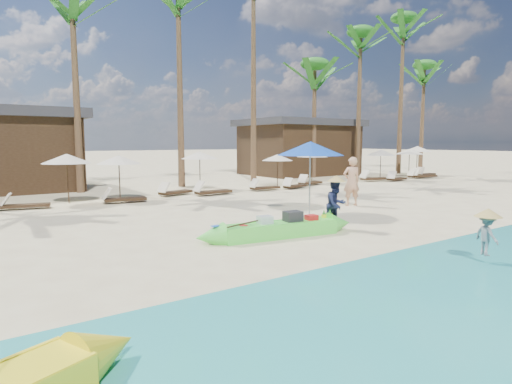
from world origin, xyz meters
TOP-DOWN VIEW (x-y plane):
  - ground at (0.00, 0.00)m, footprint 240.00×240.00m
  - wet_sand_strip at (0.00, -5.00)m, footprint 240.00×4.50m
  - green_canoe at (-1.35, 0.30)m, footprint 5.29×1.17m
  - tourist at (4.58, 3.20)m, footprint 0.84×0.70m
  - vendor_green at (0.63, 0.16)m, footprint 0.73×0.58m
  - vendor_yellow at (0.67, -4.22)m, footprint 0.50×0.65m
  - blue_umbrella at (1.85, 2.66)m, footprint 2.40×2.40m
  - resort_parasol_4 at (-4.69, 10.41)m, footprint 2.02×2.02m
  - lounger_4_right at (-6.46, 9.68)m, footprint 1.74×0.89m
  - resort_parasol_5 at (-2.65, 10.04)m, footprint 1.94×1.94m
  - lounger_5_left at (-2.81, 9.25)m, footprint 1.86×0.84m
  - resort_parasol_6 at (2.19, 11.80)m, footprint 2.01×2.01m
  - lounger_6_left at (0.02, 10.35)m, footprint 1.89×1.05m
  - lounger_6_right at (1.55, 9.42)m, footprint 1.90×0.60m
  - resort_parasol_7 at (6.63, 10.75)m, footprint 1.81×1.81m
  - lounger_7_left at (4.81, 9.61)m, footprint 1.73×0.56m
  - lounger_7_right at (6.71, 9.39)m, footprint 1.72×0.91m
  - resort_parasol_8 at (9.77, 11.28)m, footprint 1.97×1.97m
  - lounger_8_left at (8.63, 10.26)m, footprint 1.84×0.85m
  - resort_parasol_9 at (15.20, 10.38)m, footprint 1.99×1.99m
  - lounger_9_left at (13.90, 9.89)m, footprint 2.08×1.02m
  - lounger_9_right at (15.24, 9.10)m, footprint 1.82×0.79m
  - resort_parasol_10 at (18.90, 10.77)m, footprint 2.01×2.01m
  - lounger_10_left at (18.41, 9.72)m, footprint 1.74×0.71m
  - lounger_10_right at (18.65, 9.42)m, footprint 2.05×1.01m
  - resort_parasol_11 at (20.71, 11.38)m, footprint 2.19×2.19m
  - lounger_11_left at (20.17, 10.28)m, footprint 1.91×0.64m
  - palm_3 at (-3.36, 14.27)m, footprint 2.08×2.08m
  - palm_4 at (2.15, 14.01)m, footprint 2.08×2.08m
  - palm_5 at (7.45, 14.38)m, footprint 2.08×2.08m
  - palm_6 at (12.84, 14.52)m, footprint 2.08×2.08m
  - palm_7 at (16.57, 13.68)m, footprint 2.08×2.08m
  - palm_8 at (21.07, 13.33)m, footprint 2.08×2.08m
  - palm_9 at (26.21, 14.81)m, footprint 2.08×2.08m
  - pavilion_east at (14.00, 17.50)m, footprint 8.80×6.60m

SIDE VIEW (x-z plane):
  - ground at x=0.00m, z-range 0.00..0.00m
  - wet_sand_strip at x=0.00m, z-range 0.00..0.01m
  - lounger_7_right at x=6.71m, z-range -0.09..0.47m
  - lounger_4_right at x=-6.46m, z-range -0.09..0.47m
  - lounger_10_left at x=18.41m, z-range -0.10..0.48m
  - lounger_7_left at x=4.81m, z-range -0.10..0.49m
  - lounger_9_right at x=15.24m, z-range -0.10..0.50m
  - lounger_8_left at x=8.63m, z-range -0.10..0.50m
  - lounger_5_left at x=-2.81m, z-range -0.10..0.51m
  - lounger_6_left at x=0.02m, z-range -0.10..0.51m
  - lounger_11_left at x=20.17m, z-range -0.11..0.54m
  - lounger_6_right at x=1.55m, z-range -0.11..0.54m
  - lounger_10_right at x=18.65m, z-range -0.11..0.56m
  - lounger_9_left at x=13.90m, z-range -0.11..0.57m
  - green_canoe at x=-1.35m, z-range -0.11..0.56m
  - vendor_yellow at x=0.67m, z-range 0.18..1.07m
  - vendor_green at x=0.63m, z-range 0.00..1.48m
  - tourist at x=4.58m, z-range 0.00..1.97m
  - resort_parasol_7 at x=6.63m, z-range 0.75..2.62m
  - resort_parasol_5 at x=-2.65m, z-range 0.80..2.80m
  - resort_parasol_8 at x=9.77m, z-range 0.82..2.85m
  - resort_parasol_9 at x=15.20m, z-range 0.82..2.87m
  - resort_parasol_6 at x=2.19m, z-range 0.83..2.90m
  - resort_parasol_10 at x=18.90m, z-range 0.83..2.90m
  - resort_parasol_4 at x=-4.69m, z-range 0.84..2.92m
  - resort_parasol_11 at x=20.71m, z-range 0.91..3.16m
  - pavilion_east at x=14.00m, z-range 0.05..4.35m
  - blue_umbrella at x=1.85m, z-range 1.05..3.63m
  - palm_6 at x=12.84m, z-range 2.79..11.31m
  - palm_9 at x=26.21m, z-range 3.14..12.97m
  - palm_3 at x=-3.36m, z-range 3.32..13.83m
  - palm_7 at x=16.57m, z-range 3.46..14.53m
  - palm_4 at x=2.15m, z-range 3.60..15.30m
  - palm_8 at x=21.07m, z-range 3.83..16.53m
  - palm_5 at x=7.45m, z-range 4.02..17.62m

